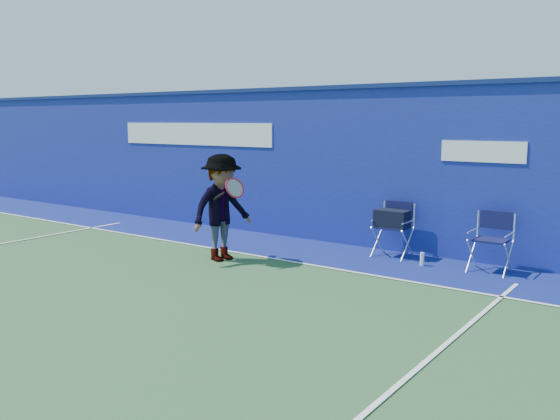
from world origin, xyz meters
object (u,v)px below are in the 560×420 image
Objects in this scene: directors_chair_right at (490,254)px; tennis_player at (222,208)px; water_bottle at (422,259)px; directors_chair_left at (393,234)px.

tennis_player is (-4.04, -1.87, 0.62)m from directors_chair_right.
directors_chair_right reaches higher than water_bottle.
directors_chair_left is 1.01× the size of directors_chair_right.
directors_chair_right is at bearing 24.87° from tennis_player.
tennis_player is at bearing -139.52° from directors_chair_left.
directors_chair_left reaches higher than water_bottle.
directors_chair_right is 0.52× the size of tennis_player.
directors_chair_left is 1.75m from directors_chair_right.
water_bottle is at bearing -165.91° from directors_chair_right.
directors_chair_left is at bearing 40.48° from tennis_player.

